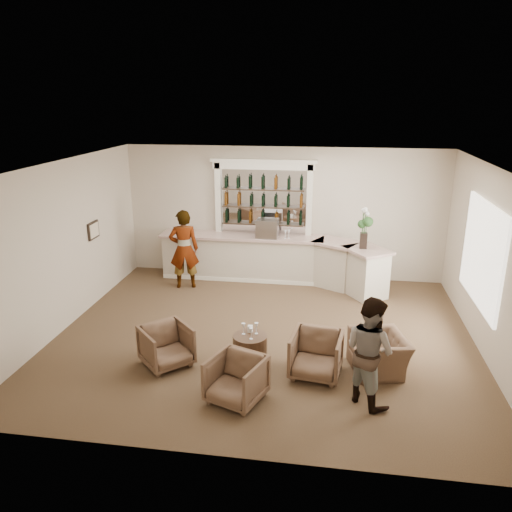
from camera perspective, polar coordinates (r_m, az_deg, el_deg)
The scene contains 19 objects.
ground at distance 9.89m, azimuth 0.93°, elevation -9.02°, with size 8.00×8.00×0.00m, color brown.
room_shell at distance 9.75m, azimuth 2.52°, elevation 5.19°, with size 8.04×7.02×3.32m.
bar_counter at distance 12.44m, azimuth 2.08°, elevation -0.41°, with size 5.72×1.80×1.14m.
back_bar_alcove at distance 12.51m, azimuth 0.83°, elevation 6.61°, with size 2.64×0.25×3.00m.
cocktail_table at distance 8.89m, azimuth -0.69°, elevation -10.51°, with size 0.61×0.61×0.50m, color #442B1D.
sommelier at distance 12.08m, azimuth -8.22°, elevation 0.78°, with size 0.70×0.46×1.93m, color gray.
guest at distance 7.74m, azimuth 12.84°, elevation -10.51°, with size 0.83×0.65×1.71m, color gray.
armchair_left at distance 8.87m, azimuth -10.20°, elevation -10.07°, with size 0.77×0.79×0.72m, color brown.
armchair_center at distance 7.81m, azimuth -2.28°, elevation -13.92°, with size 0.77×0.80×0.72m, color brown.
armchair_right at distance 8.48m, azimuth 6.89°, elevation -11.13°, with size 0.81×0.84×0.76m, color brown.
armchair_far at distance 8.85m, azimuth 13.84°, elevation -10.73°, with size 0.98×0.85×0.63m, color brown.
espresso_machine at distance 12.23m, azimuth 1.31°, elevation 3.16°, with size 0.52×0.44×0.46m, color silver.
flower_vase at distance 11.55m, azimuth 12.29°, elevation 3.43°, with size 0.25×0.25×0.95m.
wine_glass_bar_left at distance 12.20m, azimuth 3.37°, elevation 2.49°, with size 0.07×0.07×0.21m, color white, non-canonical shape.
wine_glass_bar_right at distance 12.23m, azimuth 3.77°, elevation 2.52°, with size 0.07×0.07×0.21m, color white, non-canonical shape.
wine_glass_tbl_a at distance 8.77m, azimuth -1.44°, elevation -8.32°, with size 0.07×0.07×0.21m, color white, non-canonical shape.
wine_glass_tbl_b at distance 8.78m, azimuth 0.04°, elevation -8.27°, with size 0.07×0.07×0.21m, color white, non-canonical shape.
wine_glass_tbl_c at distance 8.61m, azimuth -0.57°, elevation -8.85°, with size 0.07×0.07×0.21m, color white, non-canonical shape.
napkin_holder at distance 8.87m, azimuth -0.67°, elevation -8.31°, with size 0.08×0.08×0.12m, color white.
Camera 1 is at (1.18, -8.75, 4.48)m, focal length 35.00 mm.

